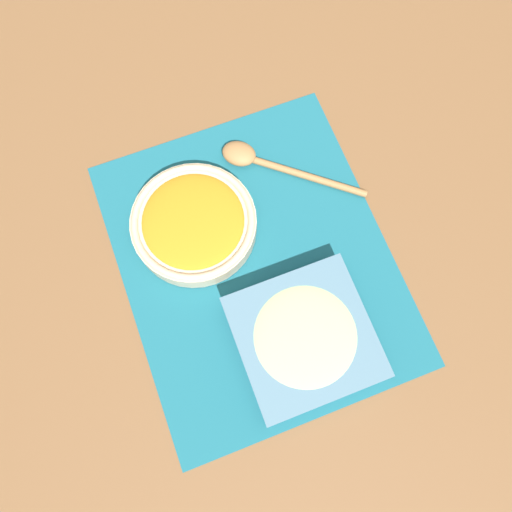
% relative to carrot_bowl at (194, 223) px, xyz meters
% --- Properties ---
extents(ground_plane, '(3.00, 3.00, 0.00)m').
position_rel_carrot_bowl_xyz_m(ground_plane, '(0.09, 0.07, -0.03)').
color(ground_plane, brown).
extents(placemat, '(0.51, 0.42, 0.00)m').
position_rel_carrot_bowl_xyz_m(placemat, '(0.09, 0.07, -0.03)').
color(placemat, '#195B6B').
rests_on(placemat, ground_plane).
extents(carrot_bowl, '(0.20, 0.20, 0.05)m').
position_rel_carrot_bowl_xyz_m(carrot_bowl, '(0.00, 0.00, 0.00)').
color(carrot_bowl, '#C6B28E').
rests_on(carrot_bowl, placemat).
extents(cucumber_bowl, '(0.19, 0.19, 0.05)m').
position_rel_carrot_bowl_xyz_m(cucumber_bowl, '(0.23, 0.09, 0.00)').
color(cucumber_bowl, slate).
rests_on(cucumber_bowl, placemat).
extents(wooden_spoon, '(0.18, 0.21, 0.02)m').
position_rel_carrot_bowl_xyz_m(wooden_spoon, '(-0.07, 0.14, -0.02)').
color(wooden_spoon, '#9E7042').
rests_on(wooden_spoon, placemat).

